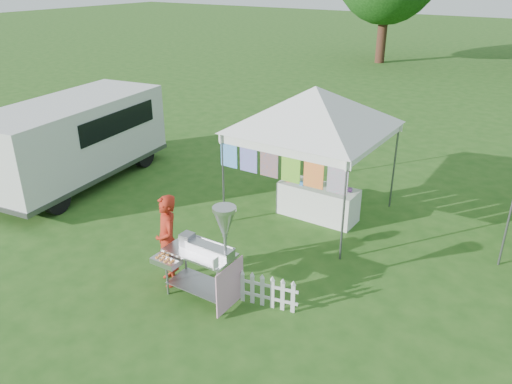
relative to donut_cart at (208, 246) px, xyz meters
The scene contains 7 objects.
ground 1.17m from the donut_cart, 107.38° to the left, with size 120.00×120.00×0.00m, color #224F16.
canopy_main 4.33m from the donut_cart, 91.85° to the left, with size 4.24×4.24×3.45m.
donut_cart is the anchor object (origin of this frame).
vendor 1.00m from the donut_cart, behind, with size 0.63×0.41×1.72m, color #9F2213.
cargo_van 6.69m from the donut_cart, 159.21° to the left, with size 2.82×5.49×2.18m.
picket_fence 1.27m from the donut_cart, 24.30° to the left, with size 1.06×0.26×0.56m.
display_table 3.94m from the donut_cart, 88.81° to the left, with size 1.80×0.70×0.77m, color white.
Camera 1 is at (4.67, -5.89, 5.26)m, focal length 35.00 mm.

